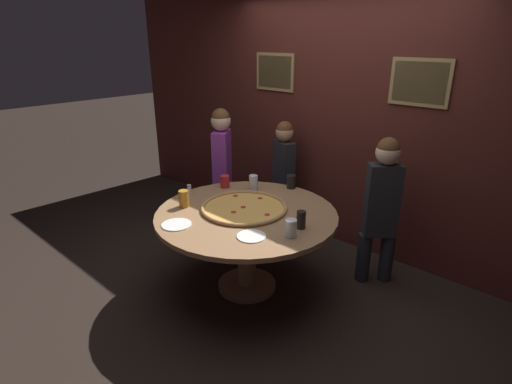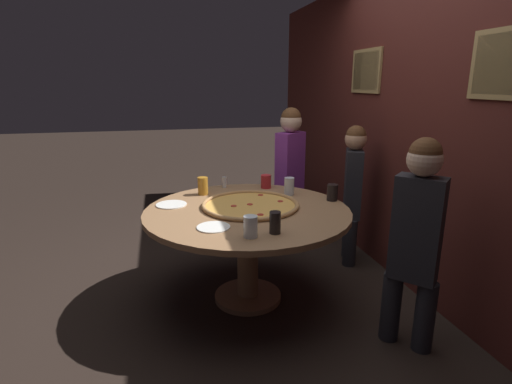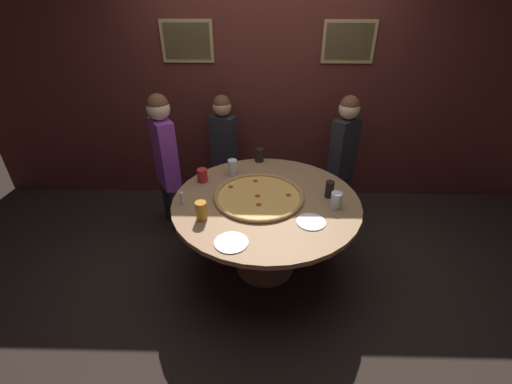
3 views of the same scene
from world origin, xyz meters
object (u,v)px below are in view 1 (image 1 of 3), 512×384
at_px(diner_side_right, 382,204).
at_px(white_plate_beside_cup, 176,225).
at_px(drink_cup_by_shaker, 225,181).
at_px(diner_far_left, 284,171).
at_px(white_plate_right_side, 251,236).
at_px(giant_pizza, 244,207).
at_px(drink_cup_centre_back, 253,183).
at_px(drink_cup_front_edge, 301,220).
at_px(drink_cup_near_left, 184,199).
at_px(dining_table, 247,227).
at_px(condiment_shaker, 189,190).
at_px(drink_cup_far_left, 291,228).
at_px(drink_cup_near_right, 291,182).
at_px(diner_far_right, 222,164).

bearing_deg(diner_side_right, white_plate_beside_cup, 12.13).
bearing_deg(drink_cup_by_shaker, diner_far_left, 82.46).
bearing_deg(white_plate_right_side, giant_pizza, 139.52).
bearing_deg(diner_far_left, white_plate_beside_cup, 120.61).
relative_size(drink_cup_by_shaker, drink_cup_centre_back, 0.81).
relative_size(drink_cup_front_edge, drink_cup_centre_back, 0.96).
bearing_deg(white_plate_beside_cup, drink_cup_near_left, 131.86).
bearing_deg(dining_table, condiment_shaker, -174.45).
bearing_deg(condiment_shaker, drink_cup_far_left, -1.60).
relative_size(dining_table, white_plate_right_side, 7.02).
height_order(drink_cup_front_edge, white_plate_right_side, drink_cup_front_edge).
relative_size(drink_cup_by_shaker, drink_cup_front_edge, 0.84).
bearing_deg(drink_cup_near_right, drink_cup_far_left, -52.87).
bearing_deg(drink_cup_front_edge, condiment_shaker, -173.83).
relative_size(drink_cup_near_right, drink_cup_near_left, 0.89).
bearing_deg(drink_cup_near_right, drink_cup_near_left, -112.89).
xyz_separation_m(drink_cup_by_shaker, drink_cup_near_right, (0.50, 0.41, 0.01)).
height_order(drink_cup_near_left, diner_far_right, diner_far_right).
height_order(drink_cup_far_left, diner_far_left, diner_far_left).
relative_size(drink_cup_by_shaker, diner_far_right, 0.08).
bearing_deg(diner_far_right, drink_cup_near_left, 174.62).
distance_m(giant_pizza, drink_cup_near_left, 0.53).
bearing_deg(diner_far_right, drink_cup_near_right, -120.33).
bearing_deg(white_plate_beside_cup, drink_cup_centre_back, 94.03).
distance_m(drink_cup_centre_back, white_plate_right_side, 0.96).
bearing_deg(diner_far_right, drink_cup_by_shaker, -164.46).
bearing_deg(drink_cup_by_shaker, diner_side_right, 23.30).
height_order(dining_table, drink_cup_front_edge, drink_cup_front_edge).
height_order(giant_pizza, white_plate_right_side, giant_pizza).
xyz_separation_m(drink_cup_by_shaker, condiment_shaker, (-0.10, -0.36, -0.01)).
distance_m(drink_cup_front_edge, diner_far_right, 1.61).
height_order(dining_table, drink_cup_centre_back, drink_cup_centre_back).
bearing_deg(drink_cup_near_left, diner_far_right, 118.28).
bearing_deg(condiment_shaker, diner_side_right, 32.83).
bearing_deg(drink_cup_far_left, diner_side_right, 75.80).
bearing_deg(diner_far_right, drink_cup_centre_back, -142.37).
distance_m(drink_cup_near_right, diner_far_left, 0.55).
height_order(condiment_shaker, diner_side_right, diner_side_right).
relative_size(drink_cup_front_edge, white_plate_beside_cup, 0.60).
height_order(drink_cup_by_shaker, drink_cup_far_left, drink_cup_far_left).
height_order(white_plate_beside_cup, diner_far_right, diner_far_right).
height_order(giant_pizza, diner_far_left, diner_far_left).
xyz_separation_m(drink_cup_front_edge, white_plate_beside_cup, (-0.75, -0.61, -0.07)).
height_order(dining_table, drink_cup_by_shaker, drink_cup_by_shaker).
relative_size(drink_cup_near_right, white_plate_right_side, 0.60).
height_order(drink_cup_front_edge, drink_cup_near_right, drink_cup_front_edge).
bearing_deg(white_plate_right_side, white_plate_beside_cup, -156.37).
xyz_separation_m(giant_pizza, white_plate_beside_cup, (-0.18, -0.58, -0.01)).
xyz_separation_m(diner_side_right, diner_far_left, (-1.25, 0.21, -0.04)).
relative_size(dining_table, condiment_shaker, 15.75).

